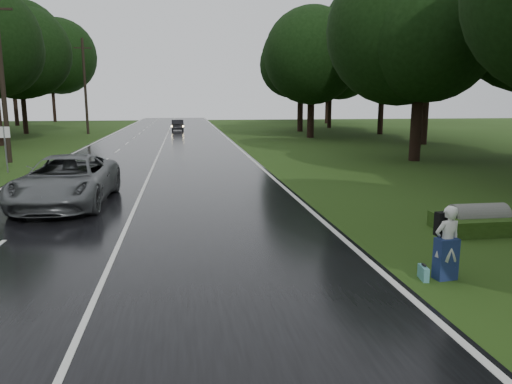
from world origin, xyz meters
TOP-DOWN VIEW (x-y plane):
  - ground at (0.00, 0.00)m, footprint 160.00×160.00m
  - road at (0.00, 20.00)m, footprint 12.00×140.00m
  - lane_center at (0.00, 20.00)m, footprint 0.12×140.00m
  - grey_car at (-2.37, 7.69)m, footprint 3.03×6.20m
  - far_car at (1.02, 48.62)m, footprint 1.45×3.94m
  - hitchhiker at (6.99, -0.91)m, footprint 0.61×0.56m
  - suitcase at (6.52, -0.90)m, footprint 0.17×0.42m
  - culvert at (9.86, 2.44)m, footprint 1.57×0.79m
  - utility_pole_mid at (-8.50, 20.52)m, footprint 1.80×0.28m
  - utility_pole_far at (-8.50, 44.92)m, footprint 1.80×0.28m
  - road_sign_b at (-7.20, 16.22)m, footprint 0.56×0.10m
  - tree_left_e at (-12.95, 31.88)m, footprint 9.07×9.07m
  - tree_left_f at (-15.22, 46.22)m, footprint 9.53×9.53m
  - tree_right_d at (15.55, 17.83)m, footprint 8.39×8.39m
  - tree_right_e at (13.94, 36.43)m, footprint 8.26×8.26m
  - tree_right_f at (15.12, 45.64)m, footprint 9.00×9.00m

SIDE VIEW (x-z plane):
  - ground at x=0.00m, z-range 0.00..0.00m
  - culvert at x=9.86m, z-range -0.39..0.39m
  - utility_pole_mid at x=-8.50m, z-range -4.80..4.80m
  - utility_pole_far at x=-8.50m, z-range -4.98..4.98m
  - road_sign_b at x=-7.20m, z-range -1.16..1.16m
  - tree_left_e at x=-12.95m, z-range -7.09..7.09m
  - tree_left_f at x=-15.22m, z-range -7.45..7.45m
  - tree_right_d at x=15.55m, z-range -6.55..6.55m
  - tree_right_e at x=13.94m, z-range -6.45..6.45m
  - tree_right_f at x=15.12m, z-range -7.03..7.03m
  - road at x=0.00m, z-range 0.00..0.04m
  - lane_center at x=0.00m, z-range 0.04..0.05m
  - suitcase at x=6.52m, z-range 0.00..0.29m
  - far_car at x=1.02m, z-range 0.04..1.33m
  - hitchhiker at x=6.99m, z-range -0.06..1.50m
  - grey_car at x=-2.37m, z-range 0.04..1.74m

